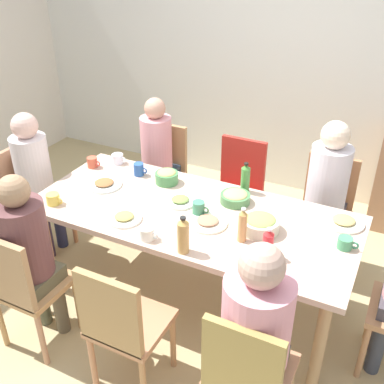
{
  "coord_description": "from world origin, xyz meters",
  "views": [
    {
      "loc": [
        1.15,
        -2.31,
        2.39
      ],
      "look_at": [
        0.0,
        0.0,
        0.9
      ],
      "focal_mm": 43.27,
      "sensor_mm": 36.0,
      "label": 1
    }
  ],
  "objects_px": {
    "plate_1": "(180,201)",
    "cup_5": "(53,199)",
    "person_4": "(27,248)",
    "bottle_1": "(245,178)",
    "dining_table": "(192,221)",
    "chair_2": "(238,187)",
    "bottle_0": "(242,226)",
    "bottle_2": "(183,236)",
    "bowl_2": "(235,197)",
    "plate_4": "(344,222)",
    "plate_3": "(104,184)",
    "person_6": "(35,173)",
    "chair_6": "(30,193)",
    "chair_3": "(247,373)",
    "chair_5": "(325,207)",
    "cup_6": "(345,243)",
    "cup_2": "(199,208)",
    "plate_2": "(208,222)",
    "bowl_1": "(167,176)",
    "chair_4": "(23,284)",
    "person_5": "(327,187)",
    "bottle_3": "(268,244)",
    "cup_4": "(147,233)",
    "person_0": "(156,154)",
    "chair_0": "(162,169)",
    "person_3": "(256,327)",
    "chair_1": "(122,324)",
    "bowl_0": "(260,224)",
    "cup_1": "(139,169)",
    "cup_3": "(118,159)"
  },
  "relations": [
    {
      "from": "cup_5",
      "to": "plate_3",
      "type": "bearing_deg",
      "value": 66.61
    },
    {
      "from": "bottle_0",
      "to": "dining_table",
      "type": "bearing_deg",
      "value": 159.25
    },
    {
      "from": "person_4",
      "to": "bottle_1",
      "type": "relative_size",
      "value": 5.37
    },
    {
      "from": "bowl_1",
      "to": "bottle_0",
      "type": "bearing_deg",
      "value": -29.74
    },
    {
      "from": "chair_4",
      "to": "bowl_2",
      "type": "relative_size",
      "value": 4.42
    },
    {
      "from": "bowl_2",
      "to": "plate_4",
      "type": "bearing_deg",
      "value": 5.25
    },
    {
      "from": "plate_2",
      "to": "bottle_3",
      "type": "xyz_separation_m",
      "value": [
        0.44,
        -0.15,
        0.08
      ]
    },
    {
      "from": "bowl_2",
      "to": "bottle_2",
      "type": "xyz_separation_m",
      "value": [
        -0.06,
        -0.64,
        0.07
      ]
    },
    {
      "from": "bottle_2",
      "to": "person_4",
      "type": "bearing_deg",
      "value": -157.87
    },
    {
      "from": "bottle_0",
      "to": "cup_6",
      "type": "bearing_deg",
      "value": 19.3
    },
    {
      "from": "chair_0",
      "to": "bowl_1",
      "type": "height_order",
      "value": "chair_0"
    },
    {
      "from": "dining_table",
      "to": "chair_3",
      "type": "xyz_separation_m",
      "value": [
        0.72,
        -0.85,
        -0.16
      ]
    },
    {
      "from": "chair_6",
      "to": "chair_3",
      "type": "bearing_deg",
      "value": -21.28
    },
    {
      "from": "cup_1",
      "to": "cup_3",
      "type": "height_order",
      "value": "cup_1"
    },
    {
      "from": "chair_3",
      "to": "bottle_1",
      "type": "bearing_deg",
      "value": 111.94
    },
    {
      "from": "plate_1",
      "to": "cup_5",
      "type": "relative_size",
      "value": 1.72
    },
    {
      "from": "bottle_2",
      "to": "chair_2",
      "type": "bearing_deg",
      "value": 96.65
    },
    {
      "from": "bottle_1",
      "to": "bottle_3",
      "type": "relative_size",
      "value": 1.15
    },
    {
      "from": "bowl_0",
      "to": "bowl_1",
      "type": "height_order",
      "value": "same"
    },
    {
      "from": "plate_3",
      "to": "cup_4",
      "type": "distance_m",
      "value": 0.75
    },
    {
      "from": "person_6",
      "to": "bowl_2",
      "type": "xyz_separation_m",
      "value": [
        1.58,
        0.24,
        0.07
      ]
    },
    {
      "from": "person_5",
      "to": "person_6",
      "type": "relative_size",
      "value": 1.03
    },
    {
      "from": "dining_table",
      "to": "cup_2",
      "type": "distance_m",
      "value": 0.14
    },
    {
      "from": "chair_2",
      "to": "plate_3",
      "type": "xyz_separation_m",
      "value": [
        -0.73,
        -0.82,
        0.25
      ]
    },
    {
      "from": "cup_6",
      "to": "cup_4",
      "type": "bearing_deg",
      "value": -158.03
    },
    {
      "from": "dining_table",
      "to": "chair_5",
      "type": "xyz_separation_m",
      "value": [
        0.72,
        0.85,
        -0.16
      ]
    },
    {
      "from": "plate_1",
      "to": "plate_3",
      "type": "relative_size",
      "value": 0.85
    },
    {
      "from": "chair_5",
      "to": "plate_3",
      "type": "relative_size",
      "value": 3.56
    },
    {
      "from": "bottle_0",
      "to": "bottle_2",
      "type": "height_order",
      "value": "bottle_2"
    },
    {
      "from": "plate_2",
      "to": "cup_6",
      "type": "bearing_deg",
      "value": 8.8
    },
    {
      "from": "cup_4",
      "to": "cup_1",
      "type": "bearing_deg",
      "value": 125.47
    },
    {
      "from": "person_3",
      "to": "bowl_2",
      "type": "bearing_deg",
      "value": 117.09
    },
    {
      "from": "chair_2",
      "to": "plate_1",
      "type": "distance_m",
      "value": 0.83
    },
    {
      "from": "dining_table",
      "to": "cup_3",
      "type": "height_order",
      "value": "cup_3"
    },
    {
      "from": "chair_2",
      "to": "plate_3",
      "type": "height_order",
      "value": "chair_2"
    },
    {
      "from": "dining_table",
      "to": "chair_2",
      "type": "bearing_deg",
      "value": 90.0
    },
    {
      "from": "person_0",
      "to": "bottle_3",
      "type": "height_order",
      "value": "person_0"
    },
    {
      "from": "plate_3",
      "to": "bowl_1",
      "type": "relative_size",
      "value": 1.5
    },
    {
      "from": "plate_2",
      "to": "bowl_1",
      "type": "distance_m",
      "value": 0.61
    },
    {
      "from": "cup_4",
      "to": "person_0",
      "type": "bearing_deg",
      "value": 118.18
    },
    {
      "from": "chair_6",
      "to": "bowl_1",
      "type": "xyz_separation_m",
      "value": [
        1.12,
        0.27,
        0.29
      ]
    },
    {
      "from": "chair_2",
      "to": "cup_2",
      "type": "relative_size",
      "value": 7.76
    },
    {
      "from": "chair_2",
      "to": "cup_6",
      "type": "distance_m",
      "value": 1.3
    },
    {
      "from": "chair_1",
      "to": "bowl_0",
      "type": "relative_size",
      "value": 3.78
    },
    {
      "from": "chair_2",
      "to": "bottle_0",
      "type": "distance_m",
      "value": 1.14
    },
    {
      "from": "person_3",
      "to": "bottle_1",
      "type": "distance_m",
      "value": 1.28
    },
    {
      "from": "cup_4",
      "to": "bottle_2",
      "type": "xyz_separation_m",
      "value": [
        0.25,
        -0.01,
        0.07
      ]
    },
    {
      "from": "dining_table",
      "to": "bottle_1",
      "type": "relative_size",
      "value": 9.58
    },
    {
      "from": "bowl_2",
      "to": "cup_5",
      "type": "bearing_deg",
      "value": -152.52
    },
    {
      "from": "chair_4",
      "to": "person_5",
      "type": "xyz_separation_m",
      "value": [
        1.44,
        1.61,
        0.23
      ]
    }
  ]
}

